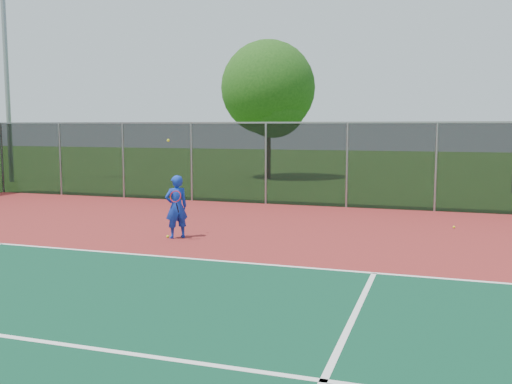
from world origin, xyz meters
TOP-DOWN VIEW (x-y plane):
  - ground at (0.00, 0.00)m, footprint 120.00×120.00m
  - court_apron at (0.00, 2.00)m, footprint 30.00×20.00m
  - court_lines at (2.00, -1.88)m, footprint 22.10×13.05m
  - fence_back at (0.00, 12.00)m, footprint 30.00×0.06m
  - tennis_player at (-3.26, 5.05)m, footprint 0.70×0.76m
  - practice_ball_1 at (-3.49, 4.99)m, footprint 0.07×0.07m
  - practice_ball_2 at (3.58, 8.75)m, footprint 0.07×0.07m
  - floodlight_nw at (-18.16, 16.10)m, footprint 0.90×0.40m
  - tree_back_left at (-5.87, 21.98)m, footprint 5.14×5.14m

SIDE VIEW (x-z plane):
  - ground at x=0.00m, z-range 0.00..0.00m
  - court_apron at x=0.00m, z-range 0.00..0.02m
  - court_lines at x=2.00m, z-range 0.03..0.03m
  - practice_ball_1 at x=-3.49m, z-range 0.02..0.09m
  - practice_ball_2 at x=3.58m, z-range 0.02..0.09m
  - tennis_player at x=-3.26m, z-range -0.44..2.11m
  - fence_back at x=0.00m, z-range 0.05..3.08m
  - tree_back_left at x=-5.87m, z-range 0.96..8.52m
  - floodlight_nw at x=-18.16m, z-range 0.79..13.99m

